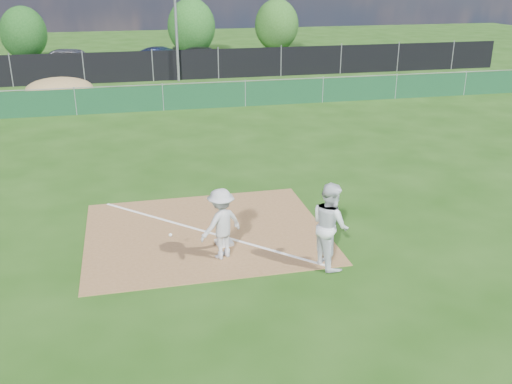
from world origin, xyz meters
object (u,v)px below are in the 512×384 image
at_px(car_right, 206,57).
at_px(tree_mid, 191,27).
at_px(light_pole, 175,12).
at_px(car_left, 74,60).
at_px(runner, 330,225).
at_px(car_mid, 163,59).
at_px(first_base, 224,242).
at_px(play_at_first, 221,224).
at_px(tree_right, 277,25).
at_px(tree_left, 24,33).

bearing_deg(car_right, tree_mid, 13.76).
bearing_deg(light_pole, car_left, 145.91).
distance_m(light_pole, runner, 24.22).
bearing_deg(runner, light_pole, -6.88).
bearing_deg(runner, car_right, -12.09).
xyz_separation_m(car_mid, tree_mid, (2.76, 6.48, 1.48)).
distance_m(first_base, play_at_first, 1.03).
bearing_deg(car_right, tree_right, -35.85).
xyz_separation_m(car_mid, tree_right, (9.76, 7.27, 1.40)).
height_order(car_right, tree_right, tree_right).
distance_m(runner, tree_right, 36.27).
xyz_separation_m(runner, tree_right, (8.16, 35.32, 1.16)).
distance_m(light_pole, car_mid, 5.23).
xyz_separation_m(light_pole, car_right, (2.43, 4.97, -3.32)).
xyz_separation_m(first_base, car_mid, (0.54, 26.53, 0.69)).
xyz_separation_m(play_at_first, tree_mid, (3.46, 33.64, 1.37)).
relative_size(car_left, tree_left, 1.23).
height_order(play_at_first, tree_mid, tree_mid).
relative_size(runner, tree_mid, 0.46).
bearing_deg(runner, car_left, 5.26).
xyz_separation_m(car_mid, tree_left, (-9.49, 6.65, 1.26)).
xyz_separation_m(light_pole, runner, (0.98, -24.01, -3.01)).
height_order(car_right, tree_left, tree_left).
height_order(car_left, tree_mid, tree_mid).
bearing_deg(light_pole, tree_right, 51.08).
distance_m(car_mid, car_right, 3.20).
height_order(first_base, tree_mid, tree_mid).
xyz_separation_m(play_at_first, tree_right, (10.46, 34.43, 1.29)).
bearing_deg(first_base, light_pole, 87.04).
relative_size(tree_left, tree_right, 0.94).
distance_m(light_pole, play_at_first, 23.37).
height_order(car_left, tree_left, tree_left).
xyz_separation_m(tree_left, tree_right, (19.25, 0.62, 0.13)).
distance_m(first_base, tree_mid, 33.25).
relative_size(play_at_first, tree_mid, 0.42).
relative_size(tree_left, tree_mid, 0.90).
bearing_deg(car_left, light_pole, -105.81).
bearing_deg(car_right, car_left, 105.19).
bearing_deg(car_mid, car_left, 105.60).
bearing_deg(tree_left, light_pole, -46.60).
bearing_deg(first_base, tree_right, 73.06).
bearing_deg(car_left, car_mid, -74.05).
bearing_deg(tree_right, car_right, -136.55).
bearing_deg(tree_mid, play_at_first, -95.87).
bearing_deg(car_left, tree_mid, -35.28).
relative_size(light_pole, play_at_first, 4.39).
relative_size(first_base, car_mid, 0.08).
xyz_separation_m(play_at_first, car_right, (3.76, 28.08, -0.18)).
bearing_deg(car_left, runner, -147.26).
relative_size(light_pole, car_mid, 1.78).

